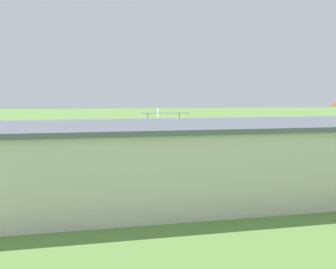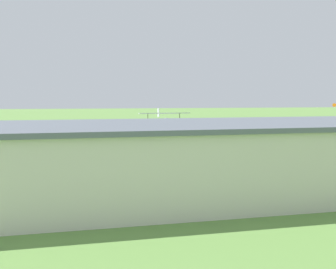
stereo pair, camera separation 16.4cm
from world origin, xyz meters
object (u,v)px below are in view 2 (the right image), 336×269
at_px(biplane, 163,121).
at_px(person_at_fence_line, 50,162).
at_px(hangar, 201,160).
at_px(windsock, 336,108).
at_px(person_near_hangar_door, 21,159).
at_px(person_walking_on_apron, 306,158).
at_px(person_by_parked_cars, 293,151).

height_order(biplane, person_at_fence_line, biplane).
distance_m(hangar, biplane, 26.52).
xyz_separation_m(person_at_fence_line, windsock, (-43.53, -14.47, 5.16)).
xyz_separation_m(person_at_fence_line, person_near_hangar_door, (3.38, -2.32, 0.05)).
height_order(hangar, windsock, windsock).
distance_m(biplane, windsock, 29.20).
bearing_deg(hangar, person_at_fence_line, -48.09).
distance_m(hangar, person_walking_on_apron, 19.89).
xyz_separation_m(person_walking_on_apron, windsock, (-14.73, -17.06, 5.13)).
distance_m(person_walking_on_apron, person_near_hangar_door, 32.56).
bearing_deg(person_walking_on_apron, hangar, 36.98).
xyz_separation_m(person_walking_on_apron, person_near_hangar_door, (32.18, -4.92, 0.02)).
relative_size(person_near_hangar_door, windsock, 0.25).
distance_m(biplane, person_walking_on_apron, 20.72).
bearing_deg(person_near_hangar_door, person_by_parked_cars, -179.25).
distance_m(person_at_fence_line, windsock, 46.16).
bearing_deg(person_near_hangar_door, windsock, -165.48).
relative_size(biplane, person_at_fence_line, 4.94).
bearing_deg(person_at_fence_line, person_by_parked_cars, -174.73).
bearing_deg(windsock, person_by_parked_cars, 40.75).
bearing_deg(hangar, person_near_hangar_door, -45.73).
bearing_deg(windsock, person_walking_on_apron, 49.20).
height_order(person_at_fence_line, person_walking_on_apron, person_walking_on_apron).
relative_size(hangar, windsock, 5.41).
bearing_deg(person_at_fence_line, hangar, 131.91).
bearing_deg(windsock, biplane, 4.95).
bearing_deg(hangar, person_by_parked_cars, -134.46).
bearing_deg(person_by_parked_cars, biplane, -30.76).
xyz_separation_m(person_at_fence_line, person_by_parked_cars, (-29.93, -2.76, 0.05)).
bearing_deg(person_walking_on_apron, biplane, -45.45).
bearing_deg(biplane, hangar, 86.81).
xyz_separation_m(hangar, person_by_parked_cars, (-16.93, -17.25, -2.11)).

